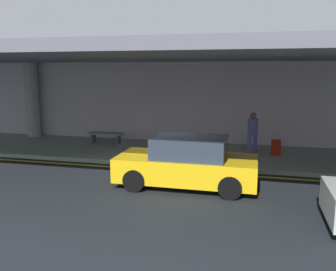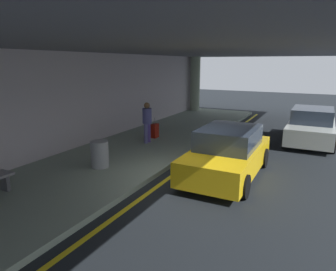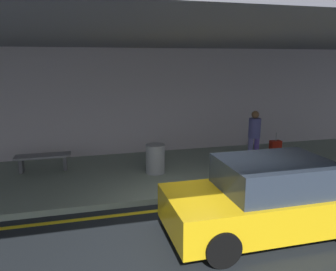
{
  "view_description": "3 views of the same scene",
  "coord_description": "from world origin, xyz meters",
  "px_view_note": "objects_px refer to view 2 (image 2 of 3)",
  "views": [
    {
      "loc": [
        2.87,
        -11.07,
        3.4
      ],
      "look_at": [
        -0.46,
        2.44,
        0.91
      ],
      "focal_mm": 38.7,
      "sensor_mm": 36.0,
      "label": 1
    },
    {
      "loc": [
        -7.76,
        -3.27,
        3.4
      ],
      "look_at": [
        1.19,
        1.34,
        0.98
      ],
      "focal_mm": 32.47,
      "sensor_mm": 36.0,
      "label": 2
    },
    {
      "loc": [
        -2.61,
        -6.35,
        3.4
      ],
      "look_at": [
        -0.33,
        2.26,
        1.39
      ],
      "focal_mm": 35.94,
      "sensor_mm": 36.0,
      "label": 3
    }
  ],
  "objects_px": {
    "car_yellow_taxi": "(228,153)",
    "suitcase_upright_primary": "(155,131)",
    "support_column_center": "(195,84)",
    "trash_bin_steel": "(100,154)",
    "car_silver": "(311,126)",
    "traveler_with_luggage": "(147,120)"
  },
  "relations": [
    {
      "from": "support_column_center",
      "to": "trash_bin_steel",
      "type": "height_order",
      "value": "support_column_center"
    },
    {
      "from": "car_yellow_taxi",
      "to": "traveler_with_luggage",
      "type": "height_order",
      "value": "traveler_with_luggage"
    },
    {
      "from": "car_yellow_taxi",
      "to": "car_silver",
      "type": "relative_size",
      "value": 1.0
    },
    {
      "from": "suitcase_upright_primary",
      "to": "car_silver",
      "type": "bearing_deg",
      "value": -73.4
    },
    {
      "from": "car_silver",
      "to": "traveler_with_luggage",
      "type": "distance_m",
      "value": 7.1
    },
    {
      "from": "support_column_center",
      "to": "trash_bin_steel",
      "type": "bearing_deg",
      "value": -171.32
    },
    {
      "from": "support_column_center",
      "to": "traveler_with_luggage",
      "type": "height_order",
      "value": "support_column_center"
    },
    {
      "from": "car_yellow_taxi",
      "to": "suitcase_upright_primary",
      "type": "bearing_deg",
      "value": 59.2
    },
    {
      "from": "car_yellow_taxi",
      "to": "traveler_with_luggage",
      "type": "distance_m",
      "value": 4.35
    },
    {
      "from": "car_silver",
      "to": "trash_bin_steel",
      "type": "bearing_deg",
      "value": 142.72
    },
    {
      "from": "support_column_center",
      "to": "traveler_with_luggage",
      "type": "distance_m",
      "value": 9.44
    },
    {
      "from": "traveler_with_luggage",
      "to": "car_silver",
      "type": "bearing_deg",
      "value": 36.49
    },
    {
      "from": "car_silver",
      "to": "traveler_with_luggage",
      "type": "bearing_deg",
      "value": 124.04
    },
    {
      "from": "support_column_center",
      "to": "car_silver",
      "type": "distance_m",
      "value": 9.53
    },
    {
      "from": "suitcase_upright_primary",
      "to": "trash_bin_steel",
      "type": "bearing_deg",
      "value": 176.95
    },
    {
      "from": "car_yellow_taxi",
      "to": "trash_bin_steel",
      "type": "bearing_deg",
      "value": 114.74
    },
    {
      "from": "car_silver",
      "to": "suitcase_upright_primary",
      "type": "height_order",
      "value": "car_silver"
    },
    {
      "from": "traveler_with_luggage",
      "to": "trash_bin_steel",
      "type": "bearing_deg",
      "value": -81.62
    },
    {
      "from": "support_column_center",
      "to": "trash_bin_steel",
      "type": "xyz_separation_m",
      "value": [
        -12.56,
        -1.92,
        -1.4
      ]
    },
    {
      "from": "car_yellow_taxi",
      "to": "suitcase_upright_primary",
      "type": "xyz_separation_m",
      "value": [
        2.71,
        4.09,
        -0.25
      ]
    },
    {
      "from": "car_silver",
      "to": "trash_bin_steel",
      "type": "xyz_separation_m",
      "value": [
        -7.08,
        5.77,
        -0.14
      ]
    },
    {
      "from": "support_column_center",
      "to": "trash_bin_steel",
      "type": "distance_m",
      "value": 12.78
    }
  ]
}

